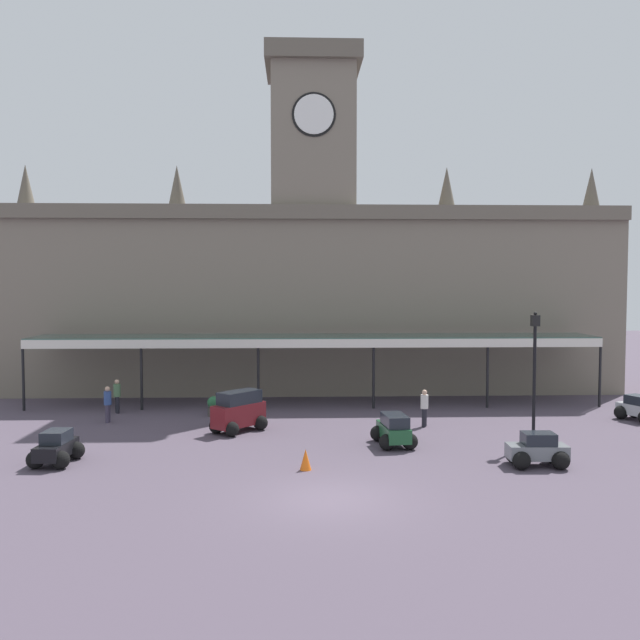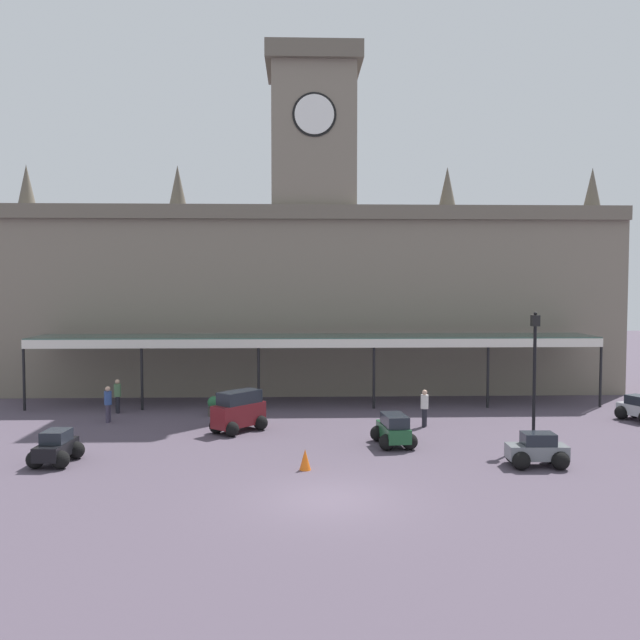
{
  "view_description": "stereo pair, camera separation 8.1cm",
  "coord_description": "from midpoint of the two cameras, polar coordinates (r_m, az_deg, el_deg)",
  "views": [
    {
      "loc": [
        -1.04,
        -19.8,
        6.42
      ],
      "look_at": [
        0.0,
        8.96,
        4.85
      ],
      "focal_mm": 38.04,
      "sensor_mm": 36.0,
      "label": 1
    },
    {
      "loc": [
        -0.96,
        -19.8,
        6.42
      ],
      "look_at": [
        0.0,
        8.96,
        4.85
      ],
      "focal_mm": 38.04,
      "sensor_mm": 36.0,
      "label": 2
    }
  ],
  "objects": [
    {
      "name": "car_silver_sedan",
      "position": [
        35.1,
        25.24,
        -6.88
      ],
      "size": [
        1.97,
        2.23,
        1.19
      ],
      "color": "#B2B5BA",
      "rests_on": "ground"
    },
    {
      "name": "planter_by_canopy",
      "position": [
        33.36,
        -9.02,
        -7.16
      ],
      "size": [
        0.6,
        0.6,
        0.96
      ],
      "color": "#47423D",
      "rests_on": "ground"
    },
    {
      "name": "car_grey_sedan",
      "position": [
        25.32,
        17.71,
        -10.54
      ],
      "size": [
        2.08,
        1.56,
        1.19
      ],
      "color": "slate",
      "rests_on": "ground"
    },
    {
      "name": "car_black_sedan",
      "position": [
        26.24,
        -21.39,
        -10.13
      ],
      "size": [
        1.61,
        2.11,
        1.19
      ],
      "color": "black",
      "rests_on": "ground"
    },
    {
      "name": "traffic_cone",
      "position": [
        23.76,
        -1.32,
        -11.65
      ],
      "size": [
        0.4,
        0.4,
        0.72
      ],
      "primitive_type": "cone",
      "color": "orange",
      "rests_on": "ground"
    },
    {
      "name": "pedestrian_crossing_forecourt",
      "position": [
        35.12,
        -16.76,
        -6.04
      ],
      "size": [
        0.34,
        0.37,
        1.67
      ],
      "color": "black",
      "rests_on": "ground"
    },
    {
      "name": "car_maroon_van",
      "position": [
        29.71,
        -6.92,
        -7.79
      ],
      "size": [
        2.49,
        2.54,
        1.77
      ],
      "color": "maroon",
      "rests_on": "ground"
    },
    {
      "name": "entrance_canopy",
      "position": [
        35.71,
        -0.46,
        -1.56
      ],
      "size": [
        29.59,
        3.26,
        3.65
      ],
      "color": "#38564C",
      "rests_on": "ground"
    },
    {
      "name": "victorian_lamppost",
      "position": [
        28.25,
        17.52,
        -3.45
      ],
      "size": [
        0.3,
        0.3,
        5.28
      ],
      "color": "black",
      "rests_on": "ground"
    },
    {
      "name": "car_green_estate",
      "position": [
        27.26,
        6.14,
        -9.3
      ],
      "size": [
        1.7,
        2.33,
        1.27
      ],
      "color": "#1E512D",
      "rests_on": "ground"
    },
    {
      "name": "pedestrian_near_entrance",
      "position": [
        32.91,
        -17.5,
        -6.66
      ],
      "size": [
        0.34,
        0.39,
        1.67
      ],
      "color": "#3F384C",
      "rests_on": "ground"
    },
    {
      "name": "station_building",
      "position": [
        40.67,
        -0.66,
        3.07
      ],
      "size": [
        35.73,
        5.76,
        19.89
      ],
      "color": "slate",
      "rests_on": "ground"
    },
    {
      "name": "pedestrian_beside_cars",
      "position": [
        30.84,
        8.7,
        -7.21
      ],
      "size": [
        0.34,
        0.37,
        1.67
      ],
      "color": "black",
      "rests_on": "ground"
    },
    {
      "name": "ground_plane",
      "position": [
        20.84,
        0.81,
        -14.82
      ],
      "size": [
        140.0,
        140.0,
        0.0
      ],
      "primitive_type": "plane",
      "color": "#4E4351"
    }
  ]
}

